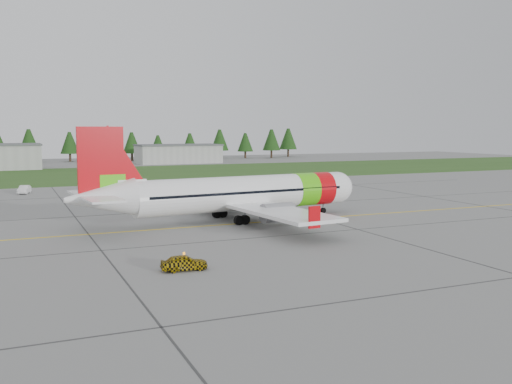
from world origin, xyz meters
name	(u,v)px	position (x,y,z in m)	size (l,w,h in m)	color
ground	(267,237)	(0.00, 0.00, 0.00)	(320.00, 320.00, 0.00)	gray
aircraft	(239,194)	(1.26, 10.16, 2.95)	(33.71, 31.20, 10.21)	white
follow_me_car	(184,247)	(-10.62, -9.14, 1.66)	(1.33, 1.13, 3.32)	gold
service_van	(24,181)	(-19.61, 47.93, 1.95)	(1.36, 1.28, 3.89)	white
grass_strip	(114,174)	(0.00, 82.00, 0.01)	(320.00, 50.00, 0.03)	#30561E
taxi_guideline	(235,224)	(0.00, 8.00, 0.01)	(120.00, 0.25, 0.02)	gold
hangar_east	(178,154)	(25.00, 118.00, 2.60)	(24.00, 12.00, 5.20)	#A8A8A3
treeline	(83,145)	(0.00, 138.00, 5.00)	(160.00, 8.00, 10.00)	#1C3F14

